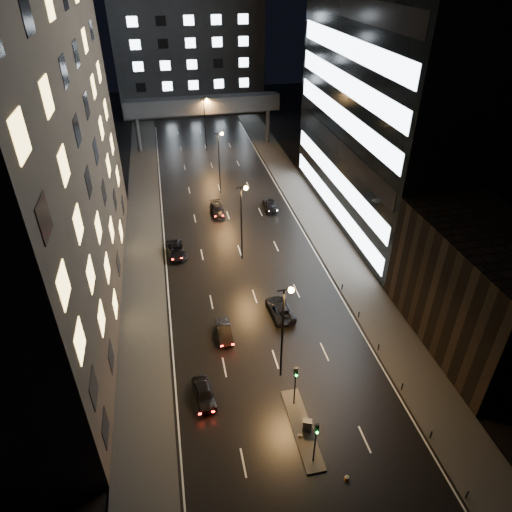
# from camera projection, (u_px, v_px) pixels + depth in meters

# --- Properties ---
(ground) EXTENTS (160.00, 160.00, 0.00)m
(ground) POSITION_uv_depth(u_px,v_px,m) (228.00, 215.00, 68.74)
(ground) COLOR black
(ground) RESTS_ON ground
(sidewalk_left) EXTENTS (5.00, 110.00, 0.15)m
(sidewalk_left) POSITION_uv_depth(u_px,v_px,m) (144.00, 241.00, 62.49)
(sidewalk_left) COLOR #383533
(sidewalk_left) RESTS_ON ground
(sidewalk_right) EXTENTS (5.00, 110.00, 0.15)m
(sidewalk_right) POSITION_uv_depth(u_px,v_px,m) (318.00, 222.00, 66.73)
(sidewalk_right) COLOR #383533
(sidewalk_right) RESTS_ON ground
(building_left) EXTENTS (15.00, 48.00, 40.00)m
(building_left) POSITION_uv_depth(u_px,v_px,m) (0.00, 126.00, 40.82)
(building_left) COLOR #2D2319
(building_left) RESTS_ON ground
(building_right_low) EXTENTS (10.00, 18.00, 12.00)m
(building_right_low) POSITION_uv_depth(u_px,v_px,m) (483.00, 291.00, 43.50)
(building_right_low) COLOR black
(building_right_low) RESTS_ON ground
(building_right_glass) EXTENTS (20.00, 36.00, 45.00)m
(building_right_glass) POSITION_uv_depth(u_px,v_px,m) (423.00, 53.00, 57.31)
(building_right_glass) COLOR black
(building_right_glass) RESTS_ON ground
(building_far) EXTENTS (34.00, 14.00, 25.00)m
(building_far) POSITION_uv_depth(u_px,v_px,m) (189.00, 57.00, 109.23)
(building_far) COLOR #333335
(building_far) RESTS_ON ground
(skybridge) EXTENTS (30.00, 3.00, 10.00)m
(skybridge) POSITION_uv_depth(u_px,v_px,m) (203.00, 106.00, 88.65)
(skybridge) COLOR #333335
(skybridge) RESTS_ON ground
(median_island) EXTENTS (1.60, 8.00, 0.15)m
(median_island) POSITION_uv_depth(u_px,v_px,m) (302.00, 428.00, 37.70)
(median_island) COLOR #383533
(median_island) RESTS_ON ground
(traffic_signal_near) EXTENTS (0.28, 0.34, 4.40)m
(traffic_signal_near) POSITION_uv_depth(u_px,v_px,m) (295.00, 380.00, 38.08)
(traffic_signal_near) COLOR black
(traffic_signal_near) RESTS_ON median_island
(traffic_signal_far) EXTENTS (0.28, 0.34, 4.40)m
(traffic_signal_far) POSITION_uv_depth(u_px,v_px,m) (316.00, 437.00, 33.58)
(traffic_signal_far) COLOR black
(traffic_signal_far) RESTS_ON median_island
(bollard_row) EXTENTS (0.12, 25.12, 0.90)m
(bollard_row) POSITION_uv_depth(u_px,v_px,m) (390.00, 367.00, 42.85)
(bollard_row) COLOR black
(bollard_row) RESTS_ON ground
(streetlight_near) EXTENTS (1.45, 0.50, 10.15)m
(streetlight_near) POSITION_uv_depth(u_px,v_px,m) (285.00, 322.00, 39.04)
(streetlight_near) COLOR black
(streetlight_near) RESTS_ON ground
(streetlight_mid_a) EXTENTS (1.45, 0.50, 10.15)m
(streetlight_mid_a) POSITION_uv_depth(u_px,v_px,m) (243.00, 214.00, 55.38)
(streetlight_mid_a) COLOR black
(streetlight_mid_a) RESTS_ON ground
(streetlight_mid_b) EXTENTS (1.45, 0.50, 10.15)m
(streetlight_mid_b) POSITION_uv_depth(u_px,v_px,m) (220.00, 155.00, 71.72)
(streetlight_mid_b) COLOR black
(streetlight_mid_b) RESTS_ON ground
(streetlight_far) EXTENTS (1.45, 0.50, 10.15)m
(streetlight_far) POSITION_uv_depth(u_px,v_px,m) (206.00, 118.00, 88.06)
(streetlight_far) COLOR black
(streetlight_far) RESTS_ON ground
(car_away_a) EXTENTS (2.13, 4.18, 1.36)m
(car_away_a) POSITION_uv_depth(u_px,v_px,m) (204.00, 393.00, 39.93)
(car_away_a) COLOR black
(car_away_a) RESTS_ON ground
(car_away_b) EXTENTS (1.41, 3.95, 1.30)m
(car_away_b) POSITION_uv_depth(u_px,v_px,m) (224.00, 331.00, 46.57)
(car_away_b) COLOR black
(car_away_b) RESTS_ON ground
(car_away_c) EXTENTS (2.83, 5.24, 1.40)m
(car_away_c) POSITION_uv_depth(u_px,v_px,m) (176.00, 250.00, 59.30)
(car_away_c) COLOR black
(car_away_c) RESTS_ON ground
(car_away_d) EXTENTS (2.05, 4.71, 1.35)m
(car_away_d) POSITION_uv_depth(u_px,v_px,m) (217.00, 210.00, 68.78)
(car_away_d) COLOR black
(car_away_d) RESTS_ON ground
(car_toward_a) EXTENTS (2.70, 5.10, 1.37)m
(car_toward_a) POSITION_uv_depth(u_px,v_px,m) (280.00, 309.00, 49.44)
(car_toward_a) COLOR black
(car_toward_a) RESTS_ON ground
(car_toward_b) EXTENTS (2.22, 4.74, 1.34)m
(car_toward_b) POSITION_uv_depth(u_px,v_px,m) (270.00, 205.00, 70.15)
(car_toward_b) COLOR black
(car_toward_b) RESTS_ON ground
(utility_cabinet) EXTENTS (0.84, 0.70, 1.14)m
(utility_cabinet) POSITION_uv_depth(u_px,v_px,m) (307.00, 425.00, 37.20)
(utility_cabinet) COLOR #464548
(utility_cabinet) RESTS_ON median_island
(cone_a) EXTENTS (0.40, 0.40, 0.47)m
(cone_a) POSITION_uv_depth(u_px,v_px,m) (299.00, 436.00, 36.93)
(cone_a) COLOR #FF4D0D
(cone_a) RESTS_ON ground
(cone_b) EXTENTS (0.40, 0.40, 0.51)m
(cone_b) POSITION_uv_depth(u_px,v_px,m) (347.00, 478.00, 33.94)
(cone_b) COLOR #DD620B
(cone_b) RESTS_ON ground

